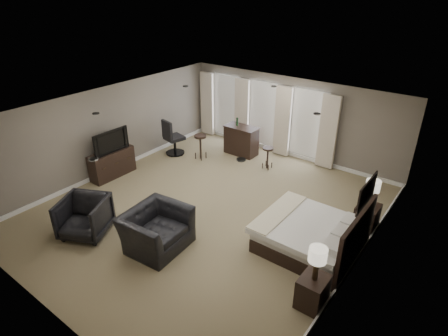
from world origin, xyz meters
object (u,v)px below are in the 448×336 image
Objects in this scene: nightstand_far at (366,217)px; bar_stool_right at (268,158)px; armchair_near at (156,224)px; bar_counter at (241,140)px; lamp_near at (317,264)px; nightstand_near at (313,292)px; lamp_far at (371,194)px; bar_stool_left at (201,147)px; armchair_far at (84,215)px; tv at (110,149)px; desk_chair at (174,137)px; bed at (305,221)px; dresser at (112,164)px.

nightstand_far is 3.74m from bar_stool_right.
armchair_near is (-3.45, -3.41, 0.27)m from nightstand_far.
lamp_near is at bearing -44.14° from bar_counter.
lamp_far is at bearing 90.00° from nightstand_near.
bar_stool_left is at bearing 147.92° from nightstand_near.
bar_stool_left is at bearing 69.94° from armchair_far.
lamp_near reaches higher than bar_stool_right.
nightstand_far is 5.64m from bar_stool_left.
armchair_near is 1.21× the size of bar_counter.
lamp_near is at bearing -98.33° from tv.
tv is 0.95× the size of desk_chair.
lamp_far is at bearing 90.00° from lamp_near.
desk_chair is at bearing 153.36° from lamp_near.
bar_stool_left is (-2.16, 4.02, -0.18)m from armchair_near.
bed is 6.05m from tv.
lamp_near is 5.52m from bar_stool_right.
tv is 1.41× the size of bar_stool_left.
bar_stool_left is (-4.72, 2.06, -0.22)m from bed.
bar_stool_left reaches higher than bar_stool_right.
lamp_far is (0.89, 1.45, 0.33)m from bed.
dresser is 1.97× the size of bar_stool_right.
bar_counter is at bearing 9.84° from armchair_near.
bar_counter reaches higher than bar_stool_left.
armchair_near is (-3.45, -3.41, -0.37)m from lamp_far.
bar_stool_left is (-0.53, 4.70, -0.10)m from armchair_far.
lamp_far reaches higher than lamp_near.
desk_chair is (-6.55, 3.28, -0.33)m from lamp_near.
armchair_far reaches higher than bar_stool_right.
bar_counter is at bearing 160.04° from nightstand_far.
bar_stool_right is at bearing 129.63° from lamp_near.
nightstand_far is 0.90× the size of bar_stool_right.
bar_stool_left is 0.99m from desk_chair.
bar_counter is at bearing 135.86° from nightstand_near.
bar_counter is (2.14, 3.62, 0.09)m from dresser.
bed is 1.48× the size of armchair_near.
tv is at bearing -164.75° from lamp_far.
bar_counter reaches higher than dresser.
bar_counter is (-4.78, 1.73, -0.48)m from lamp_far.
bar_counter is 2.23m from desk_chair.
lamp_near is 0.49× the size of armchair_near.
bar_stool_left is 2.22m from bar_stool_right.
bed reaches higher than bar_stool_left.
bed is 2.84× the size of bar_stool_right.
nightstand_far is 5.08m from bar_counter.
nightstand_near is at bearing -98.33° from tv.
bar_stool_right is 3.20m from desk_chair.
bar_stool_left is (-5.61, 3.51, -0.53)m from lamp_near.
armchair_near is at bearing -61.77° from bar_stool_left.
armchair_near is 4.57m from bar_stool_left.
desk_chair is (-0.94, -0.23, 0.20)m from bar_stool_left.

